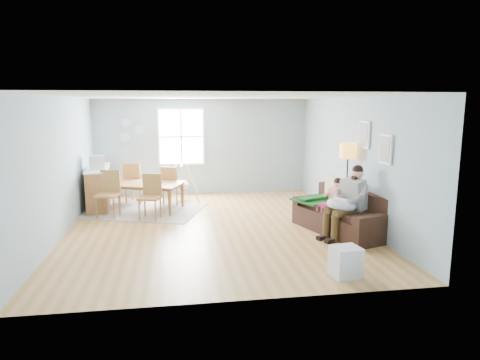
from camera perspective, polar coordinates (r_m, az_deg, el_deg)
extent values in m
cube|color=#A27B39|center=(9.10, -3.39, -6.48)|extent=(8.40, 9.40, 0.08)
cube|color=silver|center=(8.74, -3.60, 13.01)|extent=(8.40, 9.40, 0.60)
cube|color=#93ACC1|center=(13.43, -5.34, 4.89)|extent=(8.40, 0.08, 3.90)
cube|color=#93ACC1|center=(4.28, 2.36, -6.16)|extent=(8.40, 0.08, 3.90)
cube|color=#93ACC1|center=(10.08, 20.81, 2.58)|extent=(0.08, 9.40, 3.90)
cube|color=white|center=(12.19, -7.85, 5.74)|extent=(1.32, 0.06, 1.62)
cube|color=white|center=(12.16, -7.84, 5.73)|extent=(1.20, 0.02, 1.50)
cube|color=white|center=(12.15, -7.84, 5.72)|extent=(1.20, 0.03, 0.04)
cube|color=white|center=(12.15, -7.84, 5.72)|extent=(0.04, 0.03, 1.50)
cube|color=white|center=(8.16, 18.85, 3.92)|extent=(0.04, 0.44, 0.54)
cube|color=slate|center=(8.14, 18.69, 3.92)|extent=(0.01, 0.36, 0.46)
cube|color=white|center=(8.94, 16.26, 5.83)|extent=(0.04, 0.44, 0.54)
cube|color=slate|center=(8.93, 16.12, 5.83)|extent=(0.01, 0.36, 0.46)
cylinder|color=#99B2B8|center=(12.24, -14.99, 7.38)|extent=(0.24, 0.02, 0.24)
cylinder|color=#99B2B8|center=(12.22, -13.30, 6.51)|extent=(0.26, 0.02, 0.26)
cylinder|color=#99B2B8|center=(12.27, -15.14, 5.51)|extent=(0.28, 0.02, 0.28)
cube|color=black|center=(8.87, 13.13, -5.50)|extent=(1.50, 2.26, 0.42)
cube|color=black|center=(8.99, 14.93, -2.60)|extent=(0.84, 2.04, 0.43)
cube|color=black|center=(8.12, 17.49, -5.04)|extent=(0.91, 0.47, 0.16)
cube|color=black|center=(9.51, 9.56, -2.54)|extent=(0.91, 0.47, 0.16)
cube|color=#12521F|center=(9.30, 10.37, -2.60)|extent=(1.19, 1.10, 0.04)
cube|color=beige|center=(9.32, 12.43, -1.15)|extent=(0.24, 0.54, 0.52)
cube|color=gray|center=(8.58, 14.99, -1.85)|extent=(0.52, 0.57, 0.62)
sphere|color=tan|center=(8.55, 15.40, 0.92)|extent=(0.23, 0.23, 0.23)
sphere|color=black|center=(8.54, 15.42, 1.23)|extent=(0.22, 0.22, 0.22)
cylinder|color=#3C2B16|center=(8.30, 13.73, -4.26)|extent=(0.50, 0.34, 0.17)
cylinder|color=#3C2B16|center=(8.45, 12.61, -3.95)|extent=(0.50, 0.34, 0.17)
cylinder|color=#3C2B16|center=(8.21, 12.53, -6.37)|extent=(0.14, 0.14, 0.52)
cylinder|color=#3C2B16|center=(8.37, 11.42, -6.02)|extent=(0.14, 0.14, 0.52)
cube|color=black|center=(8.22, 12.06, -7.92)|extent=(0.27, 0.20, 0.08)
cube|color=black|center=(8.38, 10.96, -7.54)|extent=(0.27, 0.20, 0.08)
torus|color=#AFC1DB|center=(8.40, 13.36, -3.23)|extent=(0.69, 0.68, 0.23)
cylinder|color=silver|center=(8.38, 13.38, -2.77)|extent=(0.26, 0.31, 0.12)
sphere|color=tan|center=(8.48, 12.56, -2.45)|extent=(0.11, 0.11, 0.11)
cube|color=silver|center=(8.93, 12.70, -2.11)|extent=(0.31, 0.33, 0.38)
sphere|color=tan|center=(8.90, 12.92, -0.45)|extent=(0.18, 0.18, 0.18)
sphere|color=black|center=(8.90, 12.92, -0.25)|extent=(0.17, 0.17, 0.17)
cylinder|color=#D5346D|center=(8.76, 11.72, -3.43)|extent=(0.33, 0.19, 0.09)
cylinder|color=#D5346D|center=(8.87, 11.13, -3.25)|extent=(0.33, 0.19, 0.09)
cylinder|color=#D5346D|center=(8.71, 10.94, -4.67)|extent=(0.08, 0.08, 0.31)
cylinder|color=#D5346D|center=(8.82, 10.35, -4.47)|extent=(0.08, 0.08, 0.31)
cylinder|color=black|center=(9.54, 13.82, -5.63)|extent=(0.31, 0.31, 0.03)
cylinder|color=black|center=(9.37, 14.01, -1.19)|extent=(0.03, 0.03, 1.54)
cylinder|color=#FFA035|center=(9.25, 14.22, 3.81)|extent=(0.35, 0.35, 0.31)
cube|color=silver|center=(6.69, 13.91, -10.53)|extent=(0.45, 0.42, 0.45)
cube|color=black|center=(6.60, 12.54, -10.75)|extent=(0.07, 0.31, 0.36)
cube|color=#9E9790|center=(10.73, -12.82, -3.90)|extent=(3.31, 2.89, 0.01)
imported|color=olive|center=(10.66, -12.89, -2.18)|extent=(2.16, 1.67, 0.67)
cube|color=brown|center=(10.14, -17.22, -1.96)|extent=(0.57, 0.57, 0.05)
cube|color=brown|center=(10.29, -16.90, -0.15)|extent=(0.46, 0.14, 0.53)
cylinder|color=brown|center=(10.09, -18.57, -3.59)|extent=(0.04, 0.04, 0.52)
cylinder|color=brown|center=(9.95, -16.47, -3.66)|extent=(0.04, 0.04, 0.52)
cylinder|color=brown|center=(10.44, -17.79, -3.10)|extent=(0.04, 0.04, 0.52)
cylinder|color=brown|center=(10.31, -15.76, -3.16)|extent=(0.04, 0.04, 0.52)
cube|color=brown|center=(9.74, -11.96, -2.38)|extent=(0.56, 0.56, 0.04)
cube|color=brown|center=(9.88, -11.63, -0.59)|extent=(0.43, 0.16, 0.50)
cylinder|color=brown|center=(9.69, -13.29, -3.98)|extent=(0.04, 0.04, 0.49)
cylinder|color=brown|center=(9.57, -11.21, -4.07)|extent=(0.04, 0.04, 0.49)
cylinder|color=brown|center=(10.02, -12.56, -3.48)|extent=(0.04, 0.04, 0.49)
cylinder|color=brown|center=(9.91, -10.55, -3.56)|extent=(0.04, 0.04, 0.49)
cube|color=brown|center=(11.52, -13.74, -0.40)|extent=(0.61, 0.61, 0.05)
cube|color=brown|center=(11.28, -14.23, 0.84)|extent=(0.45, 0.19, 0.53)
cylinder|color=brown|center=(11.67, -12.44, -1.50)|extent=(0.04, 0.04, 0.52)
cylinder|color=brown|center=(11.82, -14.20, -1.43)|extent=(0.04, 0.04, 0.52)
cylinder|color=brown|center=(11.32, -13.16, -1.89)|extent=(0.04, 0.04, 0.52)
cylinder|color=brown|center=(11.47, -14.96, -1.81)|extent=(0.04, 0.04, 0.52)
cube|color=brown|center=(11.17, -9.02, -0.73)|extent=(0.58, 0.58, 0.04)
cube|color=brown|center=(10.93, -9.43, 0.46)|extent=(0.42, 0.19, 0.49)
cylinder|color=brown|center=(11.32, -7.80, -1.79)|extent=(0.04, 0.04, 0.48)
cylinder|color=brown|center=(11.45, -9.53, -1.71)|extent=(0.04, 0.04, 0.48)
cylinder|color=brown|center=(10.99, -8.43, -2.17)|extent=(0.04, 0.04, 0.48)
cylinder|color=brown|center=(11.11, -10.20, -2.08)|extent=(0.04, 0.04, 0.48)
cube|color=olive|center=(11.27, -18.32, -0.99)|extent=(0.66, 1.80, 0.98)
cube|color=silver|center=(11.19, -18.46, 1.52)|extent=(0.70, 1.84, 0.04)
cube|color=silver|center=(10.83, -18.53, 2.24)|extent=(0.40, 0.38, 0.33)
cube|color=black|center=(10.83, -19.41, 2.19)|extent=(0.06, 0.27, 0.24)
cylinder|color=silver|center=(11.47, -7.81, 1.93)|extent=(0.07, 0.54, 0.04)
ellipsoid|color=beige|center=(11.56, -7.75, -0.71)|extent=(0.39, 0.39, 0.24)
cylinder|color=silver|center=(11.51, -7.78, 0.60)|extent=(0.01, 0.01, 0.43)
cylinder|color=silver|center=(11.27, -9.34, -0.64)|extent=(0.35, 0.33, 0.94)
cylinder|color=silver|center=(11.24, -6.29, -0.59)|extent=(0.31, 0.36, 0.94)
cylinder|color=silver|center=(11.86, -9.15, -0.11)|extent=(0.31, 0.36, 0.94)
cylinder|color=silver|center=(11.83, -6.25, -0.06)|extent=(0.35, 0.33, 0.94)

